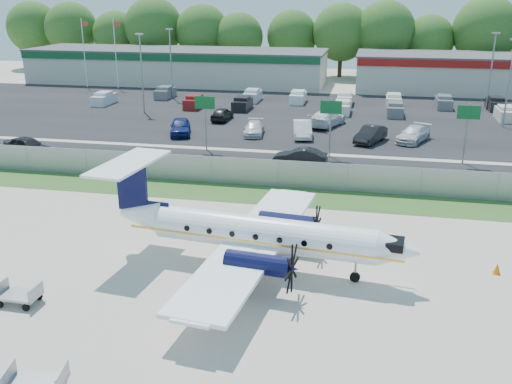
# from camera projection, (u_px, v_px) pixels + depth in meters

# --- Properties ---
(ground) EXTENTS (170.00, 170.00, 0.00)m
(ground) POSITION_uv_depth(u_px,v_px,m) (232.00, 274.00, 28.51)
(ground) COLOR #C0B3A2
(ground) RESTS_ON ground
(grass_verge) EXTENTS (170.00, 4.00, 0.02)m
(grass_verge) POSITION_uv_depth(u_px,v_px,m) (273.00, 195.00, 39.61)
(grass_verge) COLOR #2D561E
(grass_verge) RESTS_ON ground
(access_road) EXTENTS (170.00, 8.00, 0.02)m
(access_road) POSITION_uv_depth(u_px,v_px,m) (288.00, 167.00, 46.09)
(access_road) COLOR black
(access_road) RESTS_ON ground
(parking_lot) EXTENTS (170.00, 32.00, 0.02)m
(parking_lot) POSITION_uv_depth(u_px,v_px,m) (315.00, 116.00, 65.54)
(parking_lot) COLOR black
(parking_lot) RESTS_ON ground
(perimeter_fence) EXTENTS (120.00, 0.06, 1.99)m
(perimeter_fence) POSITION_uv_depth(u_px,v_px,m) (278.00, 173.00, 41.14)
(perimeter_fence) COLOR gray
(perimeter_fence) RESTS_ON ground
(building_west) EXTENTS (46.40, 12.40, 5.24)m
(building_west) POSITION_uv_depth(u_px,v_px,m) (177.00, 66.00, 89.54)
(building_west) COLOR beige
(building_west) RESTS_ON ground
(sign_left) EXTENTS (1.80, 0.26, 5.00)m
(sign_left) POSITION_uv_depth(u_px,v_px,m) (205.00, 110.00, 50.04)
(sign_left) COLOR gray
(sign_left) RESTS_ON ground
(sign_mid) EXTENTS (1.80, 0.26, 5.00)m
(sign_mid) POSITION_uv_depth(u_px,v_px,m) (331.00, 115.00, 47.97)
(sign_mid) COLOR gray
(sign_mid) RESTS_ON ground
(sign_right) EXTENTS (1.80, 0.26, 5.00)m
(sign_right) POSITION_uv_depth(u_px,v_px,m) (468.00, 121.00, 45.90)
(sign_right) COLOR gray
(sign_right) RESTS_ON ground
(flagpole_west) EXTENTS (1.06, 0.12, 10.00)m
(flagpole_west) POSITION_uv_depth(u_px,v_px,m) (84.00, 49.00, 84.34)
(flagpole_west) COLOR white
(flagpole_west) RESTS_ON ground
(flagpole_east) EXTENTS (1.06, 0.12, 10.00)m
(flagpole_east) POSITION_uv_depth(u_px,v_px,m) (116.00, 49.00, 83.40)
(flagpole_east) COLOR white
(flagpole_east) RESTS_ON ground
(light_pole_nw) EXTENTS (0.90, 0.35, 9.09)m
(light_pole_nw) POSITION_uv_depth(u_px,v_px,m) (141.00, 68.00, 65.74)
(light_pole_nw) COLOR gray
(light_pole_nw) RESTS_ON ground
(light_pole_ne) EXTENTS (0.90, 0.35, 9.09)m
(light_pole_ne) POSITION_uv_depth(u_px,v_px,m) (510.00, 77.00, 58.22)
(light_pole_ne) COLOR gray
(light_pole_ne) RESTS_ON ground
(light_pole_sw) EXTENTS (0.90, 0.35, 9.09)m
(light_pole_sw) POSITION_uv_depth(u_px,v_px,m) (171.00, 59.00, 74.99)
(light_pole_sw) COLOR gray
(light_pole_sw) RESTS_ON ground
(light_pole_se) EXTENTS (0.90, 0.35, 9.09)m
(light_pole_se) POSITION_uv_depth(u_px,v_px,m) (492.00, 66.00, 67.47)
(light_pole_se) COLOR gray
(light_pole_se) RESTS_ON ground
(tree_line) EXTENTS (112.00, 6.00, 14.00)m
(tree_line) POSITION_uv_depth(u_px,v_px,m) (335.00, 77.00, 97.02)
(tree_line) COLOR #2B5819
(tree_line) RESTS_ON ground
(aircraft) EXTENTS (16.30, 16.04, 5.01)m
(aircraft) POSITION_uv_depth(u_px,v_px,m) (256.00, 233.00, 28.55)
(aircraft) COLOR white
(aircraft) RESTS_ON ground
(baggage_cart_near) EXTENTS (1.88, 1.17, 0.98)m
(baggage_cart_near) POSITION_uv_depth(u_px,v_px,m) (19.00, 295.00, 25.63)
(baggage_cart_near) COLOR gray
(baggage_cart_near) RESTS_ON ground
(baggage_cart_far) EXTENTS (2.18, 1.52, 1.05)m
(baggage_cart_far) POSITION_uv_depth(u_px,v_px,m) (36.00, 382.00, 19.76)
(baggage_cart_far) COLOR gray
(baggage_cart_far) RESTS_ON ground
(cone_nose) EXTENTS (0.40, 0.40, 0.57)m
(cone_nose) POSITION_uv_depth(u_px,v_px,m) (497.00, 269.00, 28.44)
(cone_nose) COLOR orange
(cone_nose) RESTS_ON ground
(cone_starboard_wing) EXTENTS (0.41, 0.41, 0.58)m
(cone_starboard_wing) POSITION_uv_depth(u_px,v_px,m) (210.00, 229.00, 33.32)
(cone_starboard_wing) COLOR orange
(cone_starboard_wing) RESTS_ON ground
(road_car_west) EXTENTS (5.15, 3.38, 1.63)m
(road_car_west) POSITION_uv_depth(u_px,v_px,m) (29.00, 156.00, 49.47)
(road_car_west) COLOR black
(road_car_west) RESTS_ON ground
(road_car_mid) EXTENTS (4.45, 1.72, 1.44)m
(road_car_mid) POSITION_uv_depth(u_px,v_px,m) (300.00, 166.00, 46.52)
(road_car_mid) COLOR black
(road_car_mid) RESTS_ON ground
(parked_car_a) EXTENTS (3.25, 5.18, 1.64)m
(parked_car_a) POSITION_uv_depth(u_px,v_px,m) (181.00, 135.00, 56.83)
(parked_car_a) COLOR navy
(parked_car_a) RESTS_ON ground
(parked_car_b) EXTENTS (2.36, 4.72, 1.32)m
(parked_car_b) POSITION_uv_depth(u_px,v_px,m) (254.00, 135.00, 56.75)
(parked_car_b) COLOR silver
(parked_car_b) RESTS_ON ground
(parked_car_c) EXTENTS (2.48, 5.09, 1.61)m
(parked_car_c) POSITION_uv_depth(u_px,v_px,m) (302.00, 137.00, 55.88)
(parked_car_c) COLOR silver
(parked_car_c) RESTS_ON ground
(parked_car_d) EXTENTS (3.23, 4.98, 1.55)m
(parked_car_d) POSITION_uv_depth(u_px,v_px,m) (370.00, 142.00, 53.87)
(parked_car_d) COLOR black
(parked_car_d) RESTS_ON ground
(parked_car_e) EXTENTS (3.89, 5.42, 1.46)m
(parked_car_e) POSITION_uv_depth(u_px,v_px,m) (413.00, 142.00, 54.10)
(parked_car_e) COLOR silver
(parked_car_e) RESTS_ON ground
(parked_car_f) EXTENTS (1.86, 4.33, 1.46)m
(parked_car_f) POSITION_uv_depth(u_px,v_px,m) (222.00, 120.00, 63.25)
(parked_car_f) COLOR black
(parked_car_f) RESTS_ON ground
(parked_car_g) EXTENTS (4.17, 6.26, 1.68)m
(parked_car_g) POSITION_uv_depth(u_px,v_px,m) (327.00, 126.00, 60.56)
(parked_car_g) COLOR silver
(parked_car_g) RESTS_ON ground
(far_parking_rows) EXTENTS (56.00, 10.00, 1.60)m
(far_parking_rows) POSITION_uv_depth(u_px,v_px,m) (319.00, 108.00, 70.17)
(far_parking_rows) COLOR gray
(far_parking_rows) RESTS_ON ground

